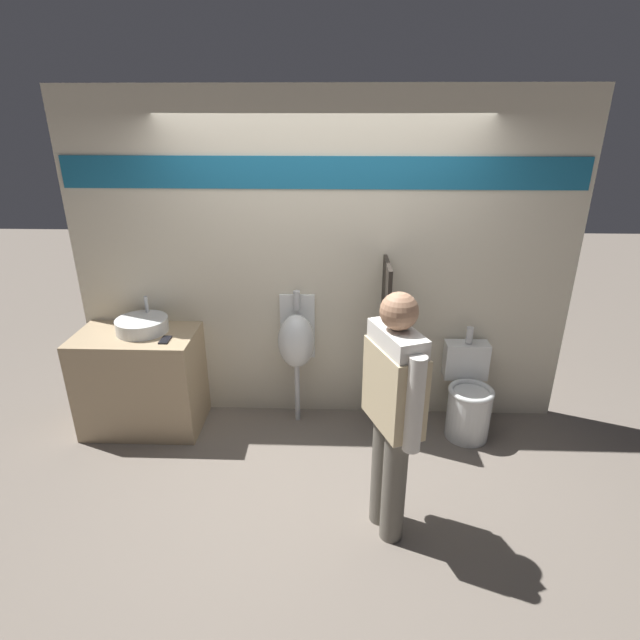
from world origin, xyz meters
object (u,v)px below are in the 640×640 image
at_px(cell_phone, 165,340).
at_px(person_in_vest, 393,403).
at_px(urinal_near_counter, 296,341).
at_px(toilet, 468,399).
at_px(sink_basin, 142,325).

xyz_separation_m(cell_phone, person_in_vest, (1.67, -0.98, 0.08)).
bearing_deg(person_in_vest, urinal_near_counter, 7.19).
height_order(toilet, person_in_vest, person_in_vest).
distance_m(sink_basin, cell_phone, 0.30).
relative_size(cell_phone, urinal_near_counter, 0.12).
xyz_separation_m(toilet, person_in_vest, (-0.76, -1.08, 0.62)).
distance_m(sink_basin, person_in_vest, 2.23).
relative_size(sink_basin, urinal_near_counter, 0.36).
height_order(sink_basin, toilet, sink_basin).
relative_size(sink_basin, person_in_vest, 0.26).
distance_m(sink_basin, urinal_near_counter, 1.26).
relative_size(urinal_near_counter, toilet, 1.31).
bearing_deg(person_in_vest, sink_basin, 37.68).
height_order(urinal_near_counter, toilet, urinal_near_counter).
bearing_deg(cell_phone, sink_basin, 144.36).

